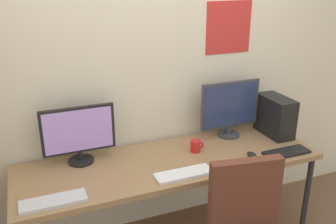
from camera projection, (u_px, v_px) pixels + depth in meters
wall_back at (150, 70)px, 2.82m from camera, size 4.57×0.11×2.60m
desk at (171, 166)px, 2.67m from camera, size 2.17×0.68×0.74m
monitor_left at (79, 133)px, 2.55m from camera, size 0.50×0.18×0.41m
monitor_right at (230, 107)px, 2.96m from camera, size 0.50×0.18×0.46m
pc_tower at (275, 116)px, 3.02m from camera, size 0.17×0.34×0.32m
keyboard_left at (53, 201)px, 2.16m from camera, size 0.38×0.13×0.02m
keyboard_center at (184, 174)px, 2.45m from camera, size 0.39×0.13×0.02m
keyboard_right at (286, 152)px, 2.74m from camera, size 0.35×0.13×0.02m
computer_mouse at (252, 155)px, 2.69m from camera, size 0.06×0.10×0.03m
coffee_mug at (196, 146)px, 2.76m from camera, size 0.11×0.08×0.09m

